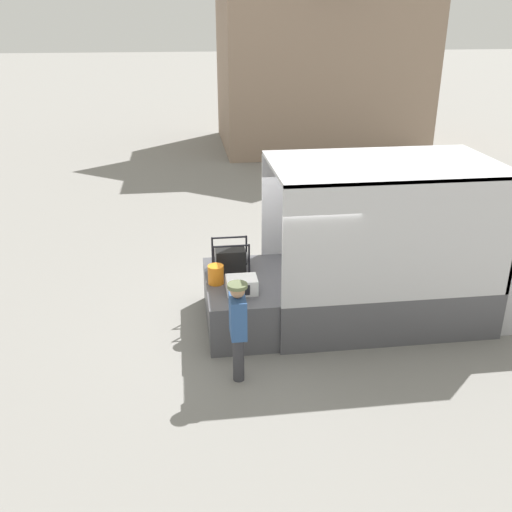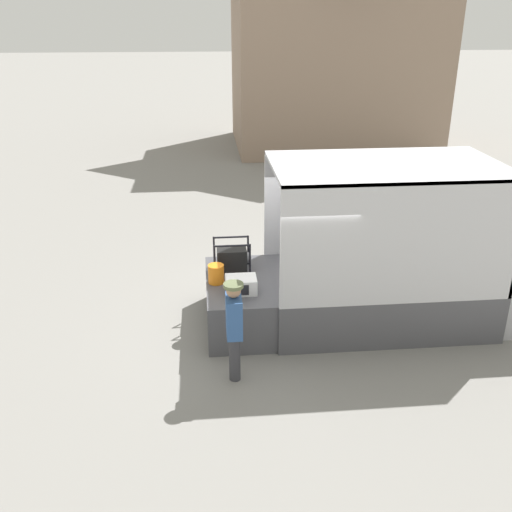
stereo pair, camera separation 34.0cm
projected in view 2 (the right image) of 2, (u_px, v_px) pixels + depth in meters
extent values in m
plane|color=gray|center=(270.00, 321.00, 10.80)|extent=(160.00, 160.00, 0.00)
cube|color=#4C4C51|center=(375.00, 296.00, 10.79)|extent=(3.99, 2.36, 0.90)
cube|color=silver|center=(365.00, 202.00, 11.25)|extent=(3.99, 0.06, 2.11)
cube|color=silver|center=(403.00, 245.00, 9.15)|extent=(3.99, 0.06, 2.11)
cube|color=silver|center=(487.00, 218.00, 10.37)|extent=(0.06, 2.36, 2.11)
cube|color=silver|center=(387.00, 165.00, 9.80)|extent=(3.99, 2.36, 0.06)
cylinder|color=yellow|center=(320.00, 264.00, 10.61)|extent=(0.27, 0.27, 0.34)
cube|color=#B2A893|center=(375.00, 265.00, 10.59)|extent=(0.44, 0.32, 0.35)
cube|color=#4C4C51|center=(239.00, 302.00, 10.57)|extent=(1.18, 2.24, 0.90)
cube|color=white|center=(241.00, 285.00, 9.90)|extent=(0.54, 0.42, 0.27)
cube|color=black|center=(239.00, 290.00, 9.70)|extent=(0.34, 0.01, 0.19)
cube|color=black|center=(232.00, 259.00, 10.73)|extent=(0.55, 0.38, 0.43)
cylinder|color=slate|center=(243.00, 258.00, 10.74)|extent=(0.21, 0.21, 0.21)
cylinder|color=black|center=(215.00, 260.00, 10.47)|extent=(0.04, 0.04, 0.59)
cylinder|color=black|center=(250.00, 259.00, 10.53)|extent=(0.04, 0.04, 0.59)
cylinder|color=black|center=(214.00, 251.00, 10.87)|extent=(0.04, 0.04, 0.59)
cylinder|color=black|center=(248.00, 250.00, 10.92)|extent=(0.04, 0.04, 0.59)
cylinder|color=black|center=(232.00, 246.00, 10.39)|extent=(0.65, 0.04, 0.04)
cylinder|color=black|center=(231.00, 237.00, 10.78)|extent=(0.65, 0.04, 0.04)
cylinder|color=orange|center=(216.00, 274.00, 10.23)|extent=(0.29, 0.29, 0.34)
cylinder|color=#38383D|center=(235.00, 357.00, 8.95)|extent=(0.18, 0.18, 0.82)
cube|color=#2D5189|center=(234.00, 316.00, 8.66)|extent=(0.24, 0.44, 0.65)
sphere|color=tan|center=(234.00, 290.00, 8.48)|extent=(0.23, 0.23, 0.23)
cylinder|color=#606B47|center=(233.00, 285.00, 8.45)|extent=(0.30, 0.30, 0.06)
cube|color=gray|center=(333.00, 60.00, 23.88)|extent=(8.20, 6.15, 7.05)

